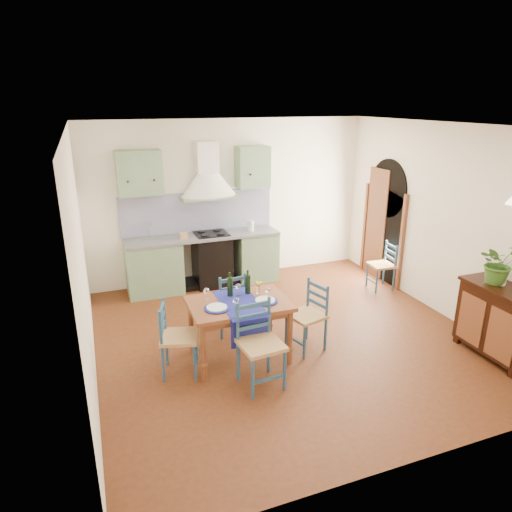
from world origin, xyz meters
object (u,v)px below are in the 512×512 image
at_px(dining_table, 239,309).
at_px(sideboard, 500,320).
at_px(potted_plant, 499,263).
at_px(chair_near, 260,344).

bearing_deg(dining_table, sideboard, -19.82).
height_order(dining_table, potted_plant, potted_plant).
bearing_deg(potted_plant, sideboard, -95.34).
height_order(sideboard, potted_plant, potted_plant).
relative_size(dining_table, potted_plant, 2.35).
distance_m(sideboard, potted_plant, 0.71).
height_order(dining_table, chair_near, dining_table).
bearing_deg(chair_near, dining_table, 93.49).
bearing_deg(chair_near, sideboard, -9.40).
relative_size(sideboard, potted_plant, 2.01).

